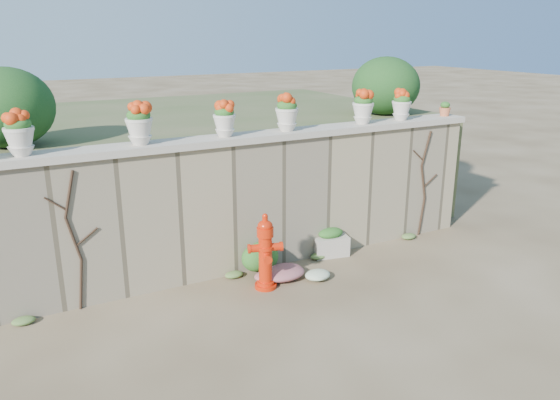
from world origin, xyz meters
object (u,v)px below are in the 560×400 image
terracotta_pot (445,110)px  fire_hydrant (265,251)px  planter_box (330,243)px  urn_pot_0 (19,133)px

terracotta_pot → fire_hydrant: bearing=-168.5°
fire_hydrant → terracotta_pot: size_ratio=4.58×
fire_hydrant → planter_box: fire_hydrant is taller
fire_hydrant → urn_pot_0: bearing=-179.8°
fire_hydrant → urn_pot_0: urn_pot_0 is taller
urn_pot_0 → terracotta_pot: 6.93m
planter_box → terracotta_pot: terracotta_pot is taller
planter_box → terracotta_pot: bearing=17.0°
planter_box → urn_pot_0: (-4.39, 0.25, 2.16)m
fire_hydrant → planter_box: bearing=37.0°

